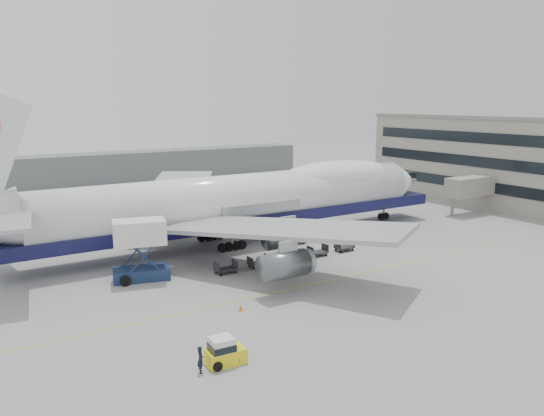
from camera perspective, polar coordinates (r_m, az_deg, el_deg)
ground at (r=59.38m, az=2.37°, el=-6.21°), size 260.00×260.00×0.00m
apron_line at (r=54.79m, az=5.96°, el=-7.78°), size 60.00×0.15×0.01m
hangar at (r=119.55m, az=-21.26°, el=3.66°), size 110.00×8.00×7.00m
airliner at (r=68.26m, az=-2.85°, el=0.97°), size 67.00×55.30×19.98m
catering_truck at (r=55.55m, az=-14.00°, el=-4.06°), size 6.12×4.86×6.24m
baggage_tug at (r=38.18m, az=-5.17°, el=-15.17°), size 2.82×1.65×1.99m
ground_worker at (r=37.27m, az=-7.70°, el=-15.84°), size 0.60×0.77×1.88m
traffic_cone at (r=47.12m, az=-3.39°, el=-10.63°), size 0.41×0.41×0.60m
dolly_0 at (r=56.80m, az=-4.98°, el=-6.50°), size 2.30×1.35×1.30m
dolly_1 at (r=58.66m, az=-1.44°, el=-5.88°), size 2.30×1.35×1.30m
dolly_2 at (r=60.74m, az=1.86°, el=-5.28°), size 2.30×1.35×1.30m
dolly_3 at (r=63.01m, az=4.93°, el=-4.70°), size 2.30×1.35×1.30m
dolly_4 at (r=65.45m, az=7.78°, el=-4.15°), size 2.30×1.35×1.30m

